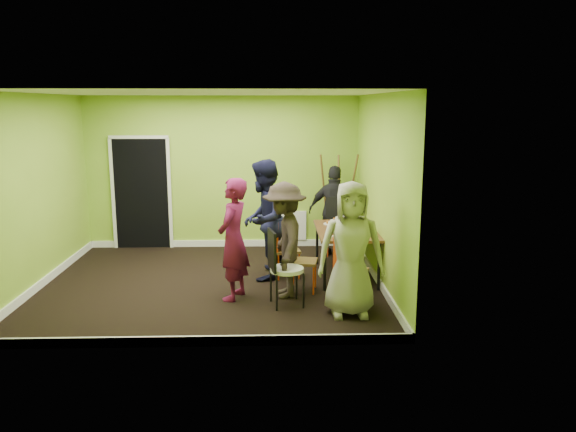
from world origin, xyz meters
name	(u,v)px	position (x,y,z in m)	size (l,w,h in m)	color
ground	(212,283)	(0.00, 0.00, 0.00)	(5.00, 5.00, 0.00)	black
room_walls	(209,218)	(-0.02, 0.04, 0.99)	(5.04, 4.54, 2.82)	#85B02D
dining_table	(346,233)	(2.05, 0.30, 0.70)	(0.90, 1.50, 0.75)	black
chair_left_far	(282,245)	(1.06, 0.29, 0.51)	(0.44, 0.43, 0.91)	#DF4515
chair_left_near	(298,255)	(1.27, -0.36, 0.52)	(0.45, 0.44, 0.93)	#DF4515
chair_back_end	(338,216)	(2.06, 1.38, 0.75)	(0.56, 0.62, 1.06)	#DF4515
chair_front_end	(350,266)	(1.92, -1.02, 0.55)	(0.53, 0.53, 0.98)	#DF4515
chair_bentwood	(282,264)	(1.03, -0.96, 0.57)	(0.48, 0.47, 1.03)	black
easel	(338,202)	(2.12, 2.02, 0.88)	(0.71, 0.67, 1.77)	brown
plate_near_left	(330,224)	(1.84, 0.69, 0.76)	(0.22, 0.22, 0.01)	white
plate_near_right	(335,235)	(1.84, -0.08, 0.76)	(0.25, 0.25, 0.01)	white
plate_far_back	(337,221)	(1.99, 0.93, 0.76)	(0.24, 0.24, 0.01)	white
plate_far_front	(355,236)	(2.11, -0.18, 0.76)	(0.22, 0.22, 0.01)	white
plate_wall_back	(359,228)	(2.26, 0.37, 0.76)	(0.26, 0.26, 0.01)	white
plate_wall_front	(368,231)	(2.36, 0.14, 0.76)	(0.23, 0.23, 0.01)	white
thermos	(340,224)	(1.95, 0.28, 0.85)	(0.07, 0.07, 0.19)	white
blue_bottle	(368,228)	(2.32, -0.08, 0.85)	(0.08, 0.08, 0.21)	blue
orange_bottle	(337,224)	(1.93, 0.49, 0.79)	(0.04, 0.04, 0.08)	#DF4515
glass_mid	(339,224)	(1.96, 0.45, 0.80)	(0.06, 0.06, 0.10)	black
glass_back	(349,222)	(2.14, 0.66, 0.79)	(0.06, 0.06, 0.09)	black
glass_front	(356,234)	(2.12, -0.23, 0.80)	(0.07, 0.07, 0.09)	black
cup_a	(338,228)	(1.92, 0.19, 0.80)	(0.13, 0.13, 0.10)	white
cup_b	(353,226)	(2.16, 0.37, 0.79)	(0.09, 0.09, 0.08)	white
person_standing	(233,239)	(0.38, -0.66, 0.84)	(0.61, 0.40, 1.68)	#601039
person_left_far	(264,220)	(0.78, 0.26, 0.92)	(0.89, 0.69, 1.84)	black
person_left_near	(285,240)	(1.08, -0.58, 0.81)	(1.04, 0.60, 1.61)	black
person_back_end	(335,211)	(2.01, 1.55, 0.80)	(0.94, 0.39, 1.60)	black
person_front_end	(351,249)	(1.89, -1.32, 0.86)	(0.84, 0.55, 1.72)	gray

